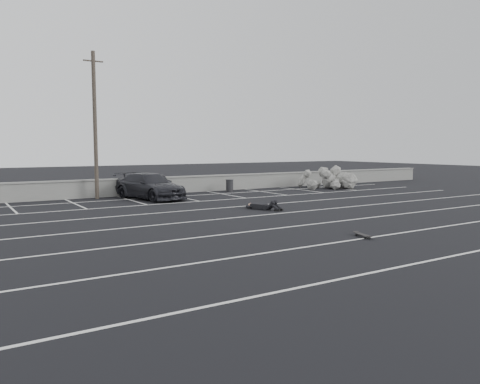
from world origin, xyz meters
TOP-DOWN VIEW (x-y plane):
  - ground at (0.00, 0.00)m, footprint 120.00×120.00m
  - seawall at (0.00, 14.00)m, footprint 50.00×0.45m
  - stall_lines at (-0.08, 4.41)m, footprint 36.00×20.05m
  - car_left at (-0.41, 12.00)m, footprint 2.24×4.50m
  - car_right at (-0.82, 11.64)m, footprint 3.17×5.36m
  - utility_pole at (-3.38, 13.20)m, footprint 1.09×0.22m
  - trash_bin at (5.15, 12.82)m, footprint 0.61×0.61m
  - riprap_pile at (12.95, 10.89)m, footprint 4.65×3.37m
  - person at (1.92, 4.73)m, footprint 2.41×3.02m
  - skateboard at (0.85, -2.83)m, footprint 0.38×0.80m

SIDE VIEW (x-z plane):
  - ground at x=0.00m, z-range 0.00..0.00m
  - stall_lines at x=-0.08m, z-range 0.00..0.01m
  - skateboard at x=0.85m, z-range 0.03..0.12m
  - person at x=1.92m, z-range 0.00..0.49m
  - trash_bin at x=5.15m, z-range 0.01..0.81m
  - riprap_pile at x=12.95m, z-range -0.16..1.13m
  - seawall at x=0.00m, z-range 0.02..1.08m
  - car_right at x=-0.82m, z-range 0.00..1.46m
  - car_left at x=-0.41m, z-range 0.00..1.47m
  - utility_pole at x=-3.38m, z-range 0.05..8.26m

